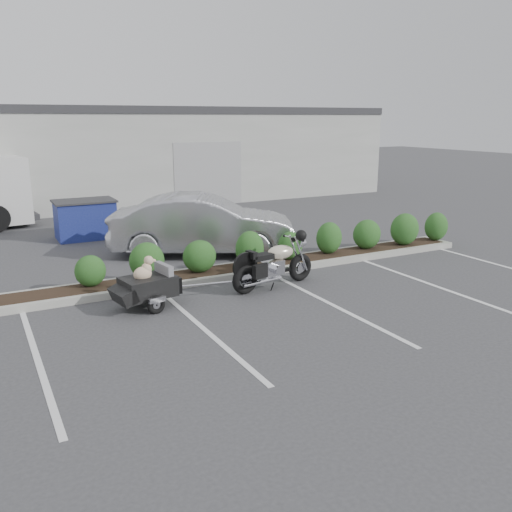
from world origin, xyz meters
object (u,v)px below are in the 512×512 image
dumpster (85,219)px  sedan (204,225)px  motorcycle (274,265)px  pet_trailer (147,286)px

dumpster → sedan: bearing=-55.4°
motorcycle → sedan: sedan is taller
pet_trailer → sedan: (2.59, 3.42, 0.36)m
dumpster → pet_trailer: bearing=-91.4°
motorcycle → pet_trailer: bearing=169.7°
motorcycle → pet_trailer: 2.79m
motorcycle → sedan: 3.46m
pet_trailer → dumpster: (0.19, 6.92, 0.16)m
motorcycle → dumpster: 7.41m
pet_trailer → sedan: size_ratio=0.36×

